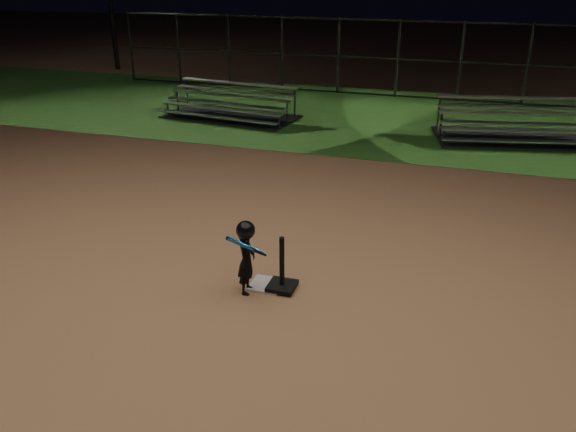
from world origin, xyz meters
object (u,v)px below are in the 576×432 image
object	(u,v)px
home_plate	(267,285)
bleacher_right	(519,133)
child_batter	(246,255)
bleacher_left	(230,111)
batting_tee	(282,279)

from	to	relation	value
home_plate	bleacher_right	world-z (taller)	bleacher_right
child_batter	bleacher_left	xyz separation A→B (m)	(-4.00, 8.91, -0.38)
batting_tee	bleacher_left	size ratio (longest dim) A/B	0.20
child_batter	bleacher_left	distance (m)	9.77
child_batter	bleacher_left	size ratio (longest dim) A/B	0.27
bleacher_left	bleacher_right	size ratio (longest dim) A/B	0.91
child_batter	batting_tee	bearing A→B (deg)	-69.29
bleacher_right	batting_tee	bearing A→B (deg)	-123.62
home_plate	child_batter	xyz separation A→B (m)	(-0.20, -0.24, 0.56)
batting_tee	bleacher_right	world-z (taller)	bleacher_right
bleacher_left	bleacher_right	distance (m)	7.91
home_plate	batting_tee	size ratio (longest dim) A/B	0.58
home_plate	child_batter	bearing A→B (deg)	-129.68
child_batter	home_plate	bearing A→B (deg)	-43.94
child_batter	bleacher_right	size ratio (longest dim) A/B	0.24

